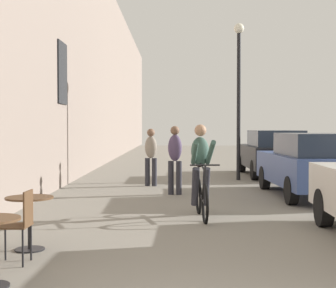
{
  "coord_description": "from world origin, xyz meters",
  "views": [
    {
      "loc": [
        -0.14,
        -3.45,
        1.65
      ],
      "look_at": [
        -0.3,
        13.64,
        1.11
      ],
      "focal_mm": 55.77,
      "sensor_mm": 36.0,
      "label": 1
    }
  ],
  "objects_px": {
    "cafe_chair_mid_toward_wall": "(20,221)",
    "street_lamp": "(239,81)",
    "cyclist_on_bicycle": "(201,173)",
    "parked_car_second": "(311,164)",
    "cafe_table_mid": "(29,212)",
    "pedestrian_mid": "(151,154)",
    "parked_car_third": "(273,152)",
    "pedestrian_near": "(175,156)"
  },
  "relations": [
    {
      "from": "cafe_table_mid",
      "to": "street_lamp",
      "type": "distance_m",
      "value": 10.54
    },
    {
      "from": "pedestrian_near",
      "to": "parked_car_second",
      "type": "xyz_separation_m",
      "value": [
        3.25,
        -0.37,
        -0.17
      ]
    },
    {
      "from": "pedestrian_mid",
      "to": "parked_car_second",
      "type": "bearing_deg",
      "value": -29.97
    },
    {
      "from": "parked_car_third",
      "to": "cafe_chair_mid_toward_wall",
      "type": "bearing_deg",
      "value": -114.67
    },
    {
      "from": "pedestrian_near",
      "to": "cafe_chair_mid_toward_wall",
      "type": "bearing_deg",
      "value": -106.26
    },
    {
      "from": "street_lamp",
      "to": "parked_car_second",
      "type": "bearing_deg",
      "value": -72.56
    },
    {
      "from": "cafe_table_mid",
      "to": "parked_car_third",
      "type": "bearing_deg",
      "value": 63.6
    },
    {
      "from": "cafe_chair_mid_toward_wall",
      "to": "pedestrian_near",
      "type": "xyz_separation_m",
      "value": [
        1.9,
        6.53,
        0.43
      ]
    },
    {
      "from": "cafe_chair_mid_toward_wall",
      "to": "pedestrian_near",
      "type": "relative_size",
      "value": 0.53
    },
    {
      "from": "cafe_chair_mid_toward_wall",
      "to": "pedestrian_mid",
      "type": "xyz_separation_m",
      "value": [
        1.23,
        8.42,
        0.39
      ]
    },
    {
      "from": "pedestrian_near",
      "to": "parked_car_second",
      "type": "height_order",
      "value": "pedestrian_near"
    },
    {
      "from": "cafe_table_mid",
      "to": "cyclist_on_bicycle",
      "type": "distance_m",
      "value": 3.62
    },
    {
      "from": "pedestrian_near",
      "to": "parked_car_second",
      "type": "relative_size",
      "value": 0.39
    },
    {
      "from": "cafe_table_mid",
      "to": "parked_car_third",
      "type": "xyz_separation_m",
      "value": [
        5.32,
        10.71,
        0.29
      ]
    },
    {
      "from": "cafe_table_mid",
      "to": "pedestrian_mid",
      "type": "xyz_separation_m",
      "value": [
        1.31,
        7.72,
        0.39
      ]
    },
    {
      "from": "cafe_chair_mid_toward_wall",
      "to": "parked_car_third",
      "type": "distance_m",
      "value": 12.56
    },
    {
      "from": "cafe_table_mid",
      "to": "street_lamp",
      "type": "xyz_separation_m",
      "value": [
        3.99,
        9.41,
        2.59
      ]
    },
    {
      "from": "street_lamp",
      "to": "parked_car_second",
      "type": "height_order",
      "value": "street_lamp"
    },
    {
      "from": "cafe_table_mid",
      "to": "cyclist_on_bicycle",
      "type": "xyz_separation_m",
      "value": [
        2.45,
        2.65,
        0.29
      ]
    },
    {
      "from": "parked_car_third",
      "to": "cyclist_on_bicycle",
      "type": "bearing_deg",
      "value": -109.58
    },
    {
      "from": "cyclist_on_bicycle",
      "to": "parked_car_second",
      "type": "height_order",
      "value": "cyclist_on_bicycle"
    },
    {
      "from": "cafe_table_mid",
      "to": "pedestrian_near",
      "type": "height_order",
      "value": "pedestrian_near"
    },
    {
      "from": "cafe_chair_mid_toward_wall",
      "to": "parked_car_third",
      "type": "height_order",
      "value": "parked_car_third"
    },
    {
      "from": "parked_car_third",
      "to": "cafe_table_mid",
      "type": "bearing_deg",
      "value": -116.4
    },
    {
      "from": "pedestrian_near",
      "to": "street_lamp",
      "type": "relative_size",
      "value": 0.34
    },
    {
      "from": "cafe_table_mid",
      "to": "pedestrian_mid",
      "type": "bearing_deg",
      "value": 80.37
    },
    {
      "from": "parked_car_second",
      "to": "parked_car_third",
      "type": "bearing_deg",
      "value": 89.07
    },
    {
      "from": "parked_car_second",
      "to": "street_lamp",
      "type": "bearing_deg",
      "value": 107.44
    },
    {
      "from": "cafe_chair_mid_toward_wall",
      "to": "parked_car_second",
      "type": "relative_size",
      "value": 0.21
    },
    {
      "from": "cyclist_on_bicycle",
      "to": "street_lamp",
      "type": "xyz_separation_m",
      "value": [
        1.54,
        6.75,
        2.3
      ]
    },
    {
      "from": "cyclist_on_bicycle",
      "to": "street_lamp",
      "type": "height_order",
      "value": "street_lamp"
    },
    {
      "from": "cyclist_on_bicycle",
      "to": "pedestrian_near",
      "type": "height_order",
      "value": "cyclist_on_bicycle"
    },
    {
      "from": "pedestrian_mid",
      "to": "street_lamp",
      "type": "height_order",
      "value": "street_lamp"
    },
    {
      "from": "street_lamp",
      "to": "parked_car_second",
      "type": "distance_m",
      "value": 4.75
    },
    {
      "from": "pedestrian_mid",
      "to": "parked_car_second",
      "type": "relative_size",
      "value": 0.38
    },
    {
      "from": "cafe_chair_mid_toward_wall",
      "to": "cyclist_on_bicycle",
      "type": "distance_m",
      "value": 4.12
    },
    {
      "from": "cafe_chair_mid_toward_wall",
      "to": "street_lamp",
      "type": "height_order",
      "value": "street_lamp"
    },
    {
      "from": "cafe_table_mid",
      "to": "cafe_chair_mid_toward_wall",
      "type": "height_order",
      "value": "cafe_chair_mid_toward_wall"
    },
    {
      "from": "parked_car_third",
      "to": "pedestrian_near",
      "type": "bearing_deg",
      "value": -124.34
    },
    {
      "from": "street_lamp",
      "to": "cafe_table_mid",
      "type": "bearing_deg",
      "value": -112.99
    },
    {
      "from": "street_lamp",
      "to": "pedestrian_mid",
      "type": "bearing_deg",
      "value": -147.8
    },
    {
      "from": "cafe_table_mid",
      "to": "cafe_chair_mid_toward_wall",
      "type": "xyz_separation_m",
      "value": [
        0.08,
        -0.7,
        -0.0
      ]
    }
  ]
}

